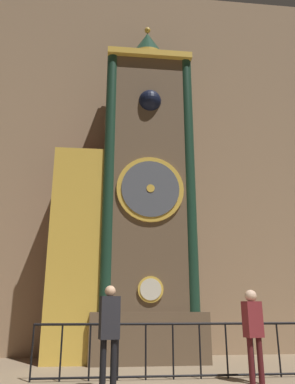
% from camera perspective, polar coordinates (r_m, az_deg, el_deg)
% --- Properties ---
extents(cathedral_back_wall, '(24.00, 0.32, 12.94)m').
position_cam_1_polar(cathedral_back_wall, '(12.82, -0.71, 6.40)').
color(cathedral_back_wall, '#997A5B').
rests_on(cathedral_back_wall, ground_plane).
extents(clock_tower, '(4.17, 1.79, 10.42)m').
position_cam_1_polar(clock_tower, '(10.84, -2.12, -1.47)').
color(clock_tower, brown).
rests_on(clock_tower, ground_plane).
extents(railing_fence, '(5.56, 0.05, 1.06)m').
position_cam_1_polar(railing_fence, '(8.15, 3.91, -22.55)').
color(railing_fence, black).
rests_on(railing_fence, ground_plane).
extents(visitor_near, '(0.38, 0.29, 1.74)m').
position_cam_1_polar(visitor_near, '(6.99, -5.85, -19.70)').
color(visitor_near, black).
rests_on(visitor_near, ground_plane).
extents(visitor_far, '(0.38, 0.30, 1.69)m').
position_cam_1_polar(visitor_far, '(7.92, 15.78, -18.95)').
color(visitor_far, '#461518').
rests_on(visitor_far, ground_plane).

